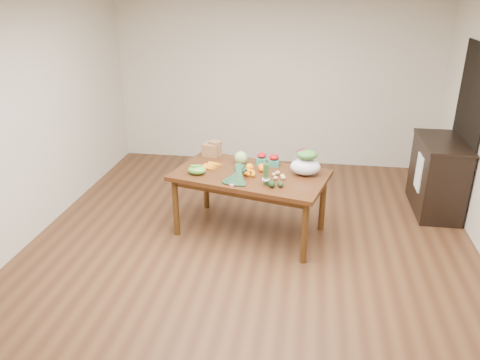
# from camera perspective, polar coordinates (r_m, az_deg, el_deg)

# --- Properties ---
(floor) EXTENTS (6.00, 6.00, 0.00)m
(floor) POSITION_cam_1_polar(r_m,az_deg,el_deg) (5.11, 0.92, -9.41)
(floor) COLOR #56351D
(floor) RESTS_ON ground
(room_walls) EXTENTS (5.02, 6.02, 2.70)m
(room_walls) POSITION_cam_1_polar(r_m,az_deg,el_deg) (4.53, 1.03, 5.16)
(room_walls) COLOR beige
(room_walls) RESTS_ON floor
(dining_table) EXTENTS (1.86, 1.32, 0.75)m
(dining_table) POSITION_cam_1_polar(r_m,az_deg,el_deg) (5.42, 1.22, -2.84)
(dining_table) COLOR #472110
(dining_table) RESTS_ON floor
(doorway_dark) EXTENTS (0.02, 1.00, 2.10)m
(doorway_dark) POSITION_cam_1_polar(r_m,az_deg,el_deg) (6.40, 25.80, 5.40)
(doorway_dark) COLOR black
(doorway_dark) RESTS_ON floor
(cabinet) EXTENTS (0.52, 1.02, 0.94)m
(cabinet) POSITION_cam_1_polar(r_m,az_deg,el_deg) (6.43, 22.92, 0.45)
(cabinet) COLOR black
(cabinet) RESTS_ON floor
(dish_towel) EXTENTS (0.02, 0.28, 0.45)m
(dish_towel) POSITION_cam_1_polar(r_m,az_deg,el_deg) (6.24, 20.95, 0.88)
(dish_towel) COLOR white
(dish_towel) RESTS_ON cabinet
(paper_bag) EXTENTS (0.31, 0.28, 0.19)m
(paper_bag) POSITION_cam_1_polar(r_m,az_deg,el_deg) (5.78, -3.54, 3.84)
(paper_bag) COLOR #895E3D
(paper_bag) RESTS_ON dining_table
(cabbage) EXTENTS (0.16, 0.16, 0.16)m
(cabbage) POSITION_cam_1_polar(r_m,az_deg,el_deg) (5.51, 0.12, 2.72)
(cabbage) COLOR #94BC6C
(cabbage) RESTS_ON dining_table
(strawberry_basket_a) EXTENTS (0.14, 0.14, 0.11)m
(strawberry_basket_a) POSITION_cam_1_polar(r_m,az_deg,el_deg) (5.54, 2.66, 2.53)
(strawberry_basket_a) COLOR #B80C17
(strawberry_basket_a) RESTS_ON dining_table
(strawberry_basket_b) EXTENTS (0.14, 0.14, 0.11)m
(strawberry_basket_b) POSITION_cam_1_polar(r_m,az_deg,el_deg) (5.48, 4.17, 2.28)
(strawberry_basket_b) COLOR #AC0B0F
(strawberry_basket_b) RESTS_ON dining_table
(orange_a) EXTENTS (0.09, 0.09, 0.09)m
(orange_a) POSITION_cam_1_polar(r_m,az_deg,el_deg) (5.32, 1.18, 1.58)
(orange_a) COLOR #FA9C0F
(orange_a) RESTS_ON dining_table
(orange_b) EXTENTS (0.07, 0.07, 0.07)m
(orange_b) POSITION_cam_1_polar(r_m,az_deg,el_deg) (5.36, 2.60, 1.62)
(orange_b) COLOR orange
(orange_b) RESTS_ON dining_table
(orange_c) EXTENTS (0.07, 0.07, 0.07)m
(orange_c) POSITION_cam_1_polar(r_m,az_deg,el_deg) (5.30, 2.66, 1.38)
(orange_c) COLOR orange
(orange_c) RESTS_ON dining_table
(mandarin_cluster) EXTENTS (0.22, 0.22, 0.08)m
(mandarin_cluster) POSITION_cam_1_polar(r_m,az_deg,el_deg) (5.20, 1.11, 0.98)
(mandarin_cluster) COLOR orange
(mandarin_cluster) RESTS_ON dining_table
(carrots) EXTENTS (0.27, 0.29, 0.03)m
(carrots) POSITION_cam_1_polar(r_m,az_deg,el_deg) (5.45, -3.32, 1.73)
(carrots) COLOR orange
(carrots) RESTS_ON dining_table
(snap_pea_bag) EXTENTS (0.21, 0.16, 0.09)m
(snap_pea_bag) POSITION_cam_1_polar(r_m,az_deg,el_deg) (5.25, -5.27, 1.21)
(snap_pea_bag) COLOR green
(snap_pea_bag) RESTS_ON dining_table
(kale_bunch) EXTENTS (0.41, 0.47, 0.16)m
(kale_bunch) POSITION_cam_1_polar(r_m,az_deg,el_deg) (4.99, -0.55, 0.51)
(kale_bunch) COLOR black
(kale_bunch) RESTS_ON dining_table
(asparagus_bundle) EXTENTS (0.11, 0.13, 0.26)m
(asparagus_bundle) POSITION_cam_1_polar(r_m,az_deg,el_deg) (4.92, 3.18, 0.73)
(asparagus_bundle) COLOR #49853D
(asparagus_bundle) RESTS_ON dining_table
(potato_a) EXTENTS (0.05, 0.04, 0.04)m
(potato_a) POSITION_cam_1_polar(r_m,az_deg,el_deg) (5.20, 4.14, 0.68)
(potato_a) COLOR tan
(potato_a) RESTS_ON dining_table
(potato_b) EXTENTS (0.05, 0.05, 0.04)m
(potato_b) POSITION_cam_1_polar(r_m,az_deg,el_deg) (5.10, 4.35, 0.25)
(potato_b) COLOR tan
(potato_b) RESTS_ON dining_table
(potato_c) EXTENTS (0.05, 0.05, 0.04)m
(potato_c) POSITION_cam_1_polar(r_m,az_deg,el_deg) (5.16, 5.19, 0.50)
(potato_c) COLOR #D6AE7C
(potato_c) RESTS_ON dining_table
(potato_d) EXTENTS (0.06, 0.05, 0.05)m
(potato_d) POSITION_cam_1_polar(r_m,az_deg,el_deg) (5.23, 4.61, 0.88)
(potato_d) COLOR tan
(potato_d) RESTS_ON dining_table
(potato_e) EXTENTS (0.05, 0.05, 0.05)m
(potato_e) POSITION_cam_1_polar(r_m,az_deg,el_deg) (5.11, 5.30, 0.28)
(potato_e) COLOR tan
(potato_e) RESTS_ON dining_table
(avocado_a) EXTENTS (0.11, 0.13, 0.08)m
(avocado_a) POSITION_cam_1_polar(r_m,az_deg,el_deg) (4.91, 3.87, -0.44)
(avocado_a) COLOR black
(avocado_a) RESTS_ON dining_table
(avocado_b) EXTENTS (0.09, 0.11, 0.06)m
(avocado_b) POSITION_cam_1_polar(r_m,az_deg,el_deg) (4.93, 4.95, -0.49)
(avocado_b) COLOR black
(avocado_b) RESTS_ON dining_table
(salad_bag) EXTENTS (0.39, 0.33, 0.26)m
(salad_bag) POSITION_cam_1_polar(r_m,az_deg,el_deg) (5.24, 7.99, 1.99)
(salad_bag) COLOR silver
(salad_bag) RESTS_ON dining_table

